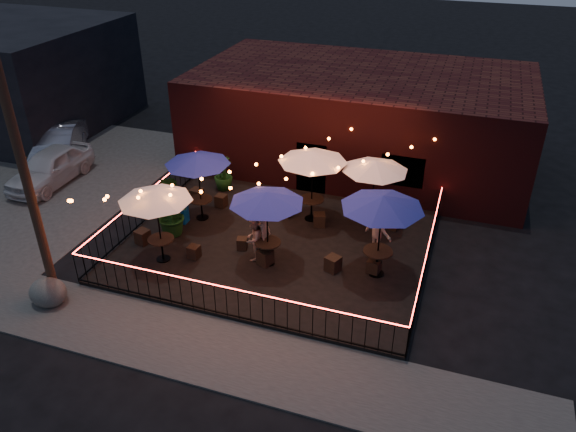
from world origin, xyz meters
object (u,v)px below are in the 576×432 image
Objects in this scene: cafe_table_4 at (383,203)px; cooler at (180,212)px; cafe_table_3 at (313,157)px; cafe_table_2 at (267,199)px; cafe_table_0 at (155,196)px; cafe_table_1 at (197,160)px; boulder at (48,292)px; cafe_table_5 at (375,166)px; utility_pole at (25,175)px.

cafe_table_4 is 7.68m from cooler.
cafe_table_2 is at bearing -99.11° from cafe_table_3.
cafe_table_3 is (3.80, 4.06, 0.13)m from cafe_table_0.
cafe_table_0 is 2.82m from cafe_table_1.
cafe_table_3 is at bearing 46.90° from cafe_table_0.
cafe_table_2 is (3.30, 0.93, 0.02)m from cafe_table_0.
cafe_table_1 is 1.03× the size of cafe_table_3.
cafe_table_2 is at bearing -29.85° from cafe_table_1.
cooler is 5.45m from boulder.
cafe_table_5 is at bearing 8.26° from cafe_table_3.
cafe_table_1 is 1.08× the size of cafe_table_4.
cafe_table_4 is (3.41, 0.55, 0.18)m from cafe_table_2.
cafe_table_4 reaches higher than cafe_table_3.
cooler is (-0.63, -0.49, -1.94)m from cafe_table_1.
cafe_table_5 is at bearing 52.60° from cafe_table_2.
cafe_table_0 is (2.25, 2.52, -1.52)m from utility_pole.
boulder is (0.13, -0.40, -3.61)m from utility_pole.
cafe_table_4 reaches higher than cafe_table_2.
utility_pole is 6.17m from cooler.
cafe_table_0 reaches higher than cafe_table_1.
cafe_table_3 is 3.89m from cafe_table_4.
cafe_table_1 is at bearing -165.34° from cafe_table_5.
cafe_table_4 is 3.62× the size of cooler.
cafe_table_0 is 1.10× the size of cafe_table_4.
cafe_table_0 is 4.00× the size of cooler.
cafe_table_2 is at bearing -170.85° from cafe_table_4.
cafe_table_0 is at bearing -77.61° from cooler.
cafe_table_3 reaches higher than cafe_table_1.
cafe_table_5 is at bearing 42.13° from boulder.
utility_pole reaches higher than cafe_table_1.
utility_pole is at bearing 107.65° from boulder.
cooler is (-4.42, -1.73, -2.07)m from cafe_table_3.
utility_pole reaches higher than cafe_table_0.
utility_pole is 3.70m from cafe_table_0.
cafe_table_4 is at bearing -41.62° from cafe_table_3.
cafe_table_1 is 2.09m from cooler.
cafe_table_2 is 0.87× the size of cafe_table_5.
utility_pole is 5.99m from cafe_table_1.
boulder is at bearing -153.57° from cafe_table_4.
cafe_table_0 is 1.01× the size of cafe_table_5.
cafe_table_0 is at bearing -143.61° from cafe_table_5.
cafe_table_3 is 2.16m from cafe_table_5.
cafe_table_4 is at bearing 26.43° from boulder.
utility_pole is 7.98× the size of boulder.
cafe_table_4 is (6.71, 1.48, 0.20)m from cafe_table_0.
utility_pole reaches higher than cafe_table_3.
cooler is at bearing 74.04° from boulder.
cafe_table_1 is 3.80m from cafe_table_2.
cafe_table_3 is (6.05, 6.58, -1.39)m from utility_pole.
cafe_table_0 is at bearing -164.29° from cafe_table_2.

